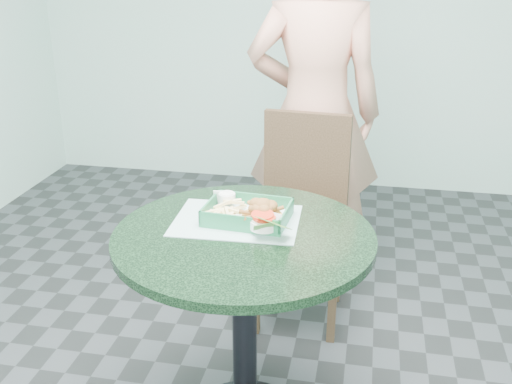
% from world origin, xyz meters
% --- Properties ---
extents(cafe_table, '(0.82, 0.82, 0.75)m').
position_xyz_m(cafe_table, '(0.00, 0.00, 0.58)').
color(cafe_table, black).
rests_on(cafe_table, floor).
extents(dining_chair, '(0.39, 0.39, 0.93)m').
position_xyz_m(dining_chair, '(0.09, 0.82, 0.53)').
color(dining_chair, black).
rests_on(dining_chair, floor).
extents(diner_person, '(0.79, 0.57, 2.03)m').
position_xyz_m(diner_person, '(0.10, 1.09, 1.01)').
color(diner_person, tan).
rests_on(diner_person, floor).
extents(placemat, '(0.41, 0.32, 0.00)m').
position_xyz_m(placemat, '(-0.04, 0.08, 0.75)').
color(placemat, '#97BFBA').
rests_on(placemat, cafe_table).
extents(food_basket, '(0.27, 0.19, 0.05)m').
position_xyz_m(food_basket, '(-0.01, 0.09, 0.77)').
color(food_basket, '#207547').
rests_on(food_basket, placemat).
extents(crab_sandwich, '(0.13, 0.13, 0.08)m').
position_xyz_m(crab_sandwich, '(0.05, 0.07, 0.80)').
color(crab_sandwich, '#BE8E3B').
rests_on(crab_sandwich, food_basket).
extents(fries_pile, '(0.14, 0.15, 0.05)m').
position_xyz_m(fries_pile, '(-0.08, 0.08, 0.79)').
color(fries_pile, '#FFE396').
rests_on(fries_pile, food_basket).
extents(sauce_ramekin, '(0.06, 0.06, 0.03)m').
position_xyz_m(sauce_ramekin, '(-0.10, 0.15, 0.80)').
color(sauce_ramekin, white).
rests_on(sauce_ramekin, food_basket).
extents(garnish_cup, '(0.13, 0.12, 0.05)m').
position_xyz_m(garnish_cup, '(0.07, 0.01, 0.79)').
color(garnish_cup, white).
rests_on(garnish_cup, food_basket).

